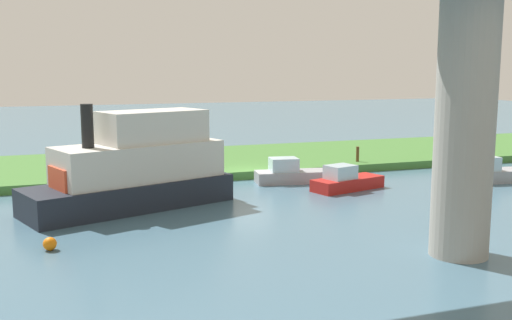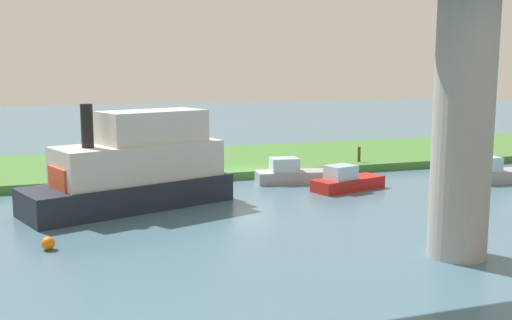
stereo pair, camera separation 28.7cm
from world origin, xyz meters
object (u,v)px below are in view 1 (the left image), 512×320
(bridge_pylon, at_px, (465,126))
(mooring_post, at_px, (358,154))
(person_on_bank, at_px, (173,161))
(motorboat_white, at_px, (346,181))
(marker_buoy, at_px, (50,244))
(skiff_small, at_px, (489,173))
(houseboat_blue, at_px, (291,174))
(riverboat_paddlewheel, at_px, (136,169))

(bridge_pylon, bearing_deg, mooring_post, -107.96)
(bridge_pylon, distance_m, mooring_post, 18.96)
(person_on_bank, xyz_separation_m, motorboat_white, (-8.49, 5.80, -0.69))
(marker_buoy, bearing_deg, mooring_post, -148.06)
(motorboat_white, relative_size, skiff_small, 0.95)
(bridge_pylon, bearing_deg, houseboat_blue, -88.81)
(houseboat_blue, distance_m, skiff_small, 11.75)
(person_on_bank, height_order, motorboat_white, person_on_bank)
(person_on_bank, distance_m, mooring_post, 12.50)
(mooring_post, bearing_deg, person_on_bank, 0.59)
(bridge_pylon, height_order, skiff_small, bridge_pylon)
(person_on_bank, distance_m, riverboat_paddlewheel, 6.84)
(skiff_small, relative_size, marker_buoy, 9.55)
(mooring_post, distance_m, marker_buoy, 23.08)
(person_on_bank, distance_m, marker_buoy, 14.03)
(marker_buoy, bearing_deg, skiff_small, -167.36)
(mooring_post, bearing_deg, motorboat_white, 55.92)
(mooring_post, relative_size, motorboat_white, 0.22)
(mooring_post, height_order, skiff_small, skiff_small)
(bridge_pylon, height_order, motorboat_white, bridge_pylon)
(marker_buoy, bearing_deg, motorboat_white, -158.03)
(skiff_small, height_order, marker_buoy, skiff_small)
(motorboat_white, relative_size, marker_buoy, 9.03)
(bridge_pylon, height_order, riverboat_paddlewheel, bridge_pylon)
(bridge_pylon, bearing_deg, person_on_bank, -68.95)
(skiff_small, bearing_deg, houseboat_blue, -18.54)
(riverboat_paddlewheel, relative_size, marker_buoy, 20.92)
(motorboat_white, xyz_separation_m, skiff_small, (-9.11, 0.75, 0.04))
(person_on_bank, xyz_separation_m, riverboat_paddlewheel, (3.03, 6.09, 0.68))
(skiff_small, bearing_deg, mooring_post, -52.62)
(bridge_pylon, relative_size, motorboat_white, 2.07)
(houseboat_blue, distance_m, marker_buoy, 16.40)
(bridge_pylon, relative_size, riverboat_paddlewheel, 0.89)
(motorboat_white, xyz_separation_m, marker_buoy, (15.56, 6.28, -0.26))
(person_on_bank, height_order, skiff_small, person_on_bank)
(person_on_bank, height_order, houseboat_blue, person_on_bank)
(riverboat_paddlewheel, height_order, houseboat_blue, riverboat_paddlewheel)
(bridge_pylon, relative_size, houseboat_blue, 2.02)
(person_on_bank, height_order, riverboat_paddlewheel, riverboat_paddlewheel)
(riverboat_paddlewheel, xyz_separation_m, marker_buoy, (4.04, 5.99, -1.63))
(person_on_bank, bearing_deg, riverboat_paddlewheel, 63.54)
(mooring_post, xyz_separation_m, marker_buoy, (19.57, 12.20, -0.75))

